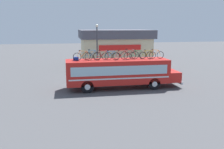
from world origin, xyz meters
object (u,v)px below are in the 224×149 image
street_lamp (97,45)px  rooftop_bicycle_1 (83,56)px  rooftop_bicycle_2 (92,56)px  rooftop_bicycle_7 (138,55)px  rooftop_bicycle_5 (122,56)px  rooftop_bicycle_6 (130,55)px  rooftop_bicycle_3 (103,56)px  bus (120,72)px  rooftop_bicycle_9 (155,55)px  rooftop_bicycle_4 (111,56)px  luggage_bag_1 (76,59)px  rooftop_bicycle_8 (147,55)px

street_lamp → rooftop_bicycle_1: bearing=-107.5°
rooftop_bicycle_1 → rooftop_bicycle_2: rooftop_bicycle_2 is taller
rooftop_bicycle_7 → rooftop_bicycle_5: bearing=-162.3°
rooftop_bicycle_7 → rooftop_bicycle_6: bearing=-167.3°
rooftop_bicycle_1 → rooftop_bicycle_7: rooftop_bicycle_1 is taller
rooftop_bicycle_1 → rooftop_bicycle_3: size_ratio=1.00×
rooftop_bicycle_5 → bus: bearing=99.7°
rooftop_bicycle_2 → rooftop_bicycle_6: (3.45, -0.26, 0.00)m
rooftop_bicycle_1 → rooftop_bicycle_9: 6.79m
bus → street_lamp: street_lamp is taller
rooftop_bicycle_9 → rooftop_bicycle_4: bearing=177.9°
bus → rooftop_bicycle_1: 3.75m
rooftop_bicycle_7 → rooftop_bicycle_2: bearing=179.0°
rooftop_bicycle_2 → rooftop_bicycle_9: 5.93m
rooftop_bicycle_6 → rooftop_bicycle_7: (0.83, 0.19, -0.04)m
rooftop_bicycle_6 → rooftop_bicycle_7: bearing=12.7°
street_lamp → bus: bearing=-79.2°
rooftop_bicycle_5 → rooftop_bicycle_9: rooftop_bicycle_5 is taller
luggage_bag_1 → rooftop_bicycle_1: bearing=-22.6°
rooftop_bicycle_4 → rooftop_bicycle_8: size_ratio=1.05×
luggage_bag_1 → rooftop_bicycle_7: (5.76, 0.05, 0.21)m
rooftop_bicycle_1 → rooftop_bicycle_4: rooftop_bicycle_1 is taller
rooftop_bicycle_2 → rooftop_bicycle_5: size_ratio=0.95×
luggage_bag_1 → rooftop_bicycle_7: size_ratio=0.29×
rooftop_bicycle_2 → rooftop_bicycle_3: bearing=-24.9°
luggage_bag_1 → rooftop_bicycle_9: rooftop_bicycle_9 is taller
bus → luggage_bag_1: bearing=177.8°
rooftop_bicycle_5 → rooftop_bicycle_9: size_ratio=1.04×
rooftop_bicycle_7 → bus: bearing=-173.1°
rooftop_bicycle_2 → rooftop_bicycle_4: rooftop_bicycle_2 is taller
bus → rooftop_bicycle_5: rooftop_bicycle_5 is taller
rooftop_bicycle_1 → rooftop_bicycle_9: bearing=1.1°
luggage_bag_1 → street_lamp: size_ratio=0.08×
luggage_bag_1 → rooftop_bicycle_2: 1.50m
luggage_bag_1 → street_lamp: 7.15m
rooftop_bicycle_1 → rooftop_bicycle_8: 6.04m
rooftop_bicycle_5 → rooftop_bicycle_4: bearing=150.7°
rooftop_bicycle_7 → rooftop_bicycle_9: 1.66m
rooftop_bicycle_2 → bus: bearing=-6.2°
rooftop_bicycle_1 → street_lamp: size_ratio=0.29×
rooftop_bicycle_3 → rooftop_bicycle_8: size_ratio=1.07×
rooftop_bicycle_7 → rooftop_bicycle_9: bearing=-6.0°
rooftop_bicycle_5 → rooftop_bicycle_6: size_ratio=1.01×
rooftop_bicycle_2 → rooftop_bicycle_3: 1.01m
rooftop_bicycle_7 → rooftop_bicycle_9: rooftop_bicycle_9 is taller
rooftop_bicycle_1 → street_lamp: bearing=72.5°
luggage_bag_1 → rooftop_bicycle_8: bearing=-1.1°
bus → street_lamp: (-1.28, 6.72, 2.00)m
rooftop_bicycle_6 → rooftop_bicycle_8: size_ratio=1.08×
rooftop_bicycle_2 → rooftop_bicycle_8: (5.18, -0.25, -0.03)m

